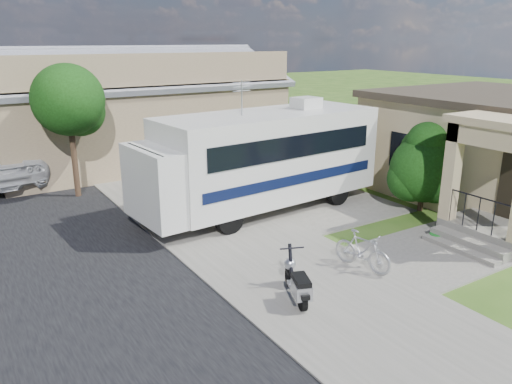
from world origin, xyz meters
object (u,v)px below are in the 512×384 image
scooter (297,283)px  garden_hose (436,237)px  shrub (424,166)px  bicycle (362,253)px  motorhome (261,157)px

scooter → garden_hose: bearing=29.1°
shrub → garden_hose: bearing=-130.5°
scooter → garden_hose: size_ratio=4.23×
bicycle → shrub: bearing=13.7°
motorhome → garden_hose: 5.67m
shrub → bicycle: bearing=-154.3°
motorhome → garden_hose: motorhome is taller
shrub → garden_hose: size_ratio=8.34×
shrub → bicycle: 5.41m
scooter → bicycle: scooter is taller
motorhome → bicycle: 5.17m
bicycle → scooter: bearing=177.5°
garden_hose → bicycle: bearing=-174.2°
motorhome → garden_hose: size_ratio=23.78×
garden_hose → shrub: bearing=49.5°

